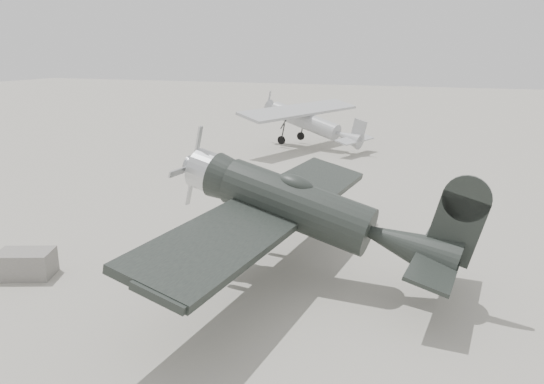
{
  "coord_description": "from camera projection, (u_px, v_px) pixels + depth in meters",
  "views": [
    {
      "loc": [
        4.93,
        -12.46,
        6.19
      ],
      "look_at": [
        -1.11,
        3.69,
        1.5
      ],
      "focal_mm": 35.0,
      "sensor_mm": 36.0,
      "label": 1
    }
  ],
  "objects": [
    {
      "name": "lowwing_monoplane",
      "position": [
        310.0,
        211.0,
        14.24
      ],
      "size": [
        8.17,
        11.43,
        3.69
      ],
      "rotation": [
        0.0,
        0.24,
        -0.08
      ],
      "color": "black",
      "rests_on": "ground"
    },
    {
      "name": "equipment_block",
      "position": [
        26.0,
        264.0,
        14.79
      ],
      "size": [
        1.71,
        1.4,
        0.74
      ],
      "primitive_type": "cube",
      "rotation": [
        0.0,
        0.0,
        0.37
      ],
      "color": "slate",
      "rests_on": "ground"
    },
    {
      "name": "ground",
      "position": [
        263.0,
        281.0,
        14.55
      ],
      "size": [
        160.0,
        160.0,
        0.0
      ],
      "primitive_type": "plane",
      "color": "gray",
      "rests_on": "ground"
    },
    {
      "name": "highwing_monoplane",
      "position": [
        309.0,
        118.0,
        33.64
      ],
      "size": [
        7.6,
        10.52,
        3.01
      ],
      "rotation": [
        0.0,
        0.23,
        -0.33
      ],
      "color": "#A5A8AB",
      "rests_on": "ground"
    }
  ]
}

